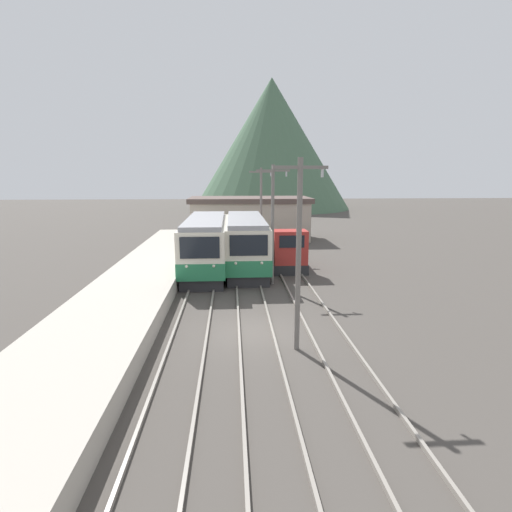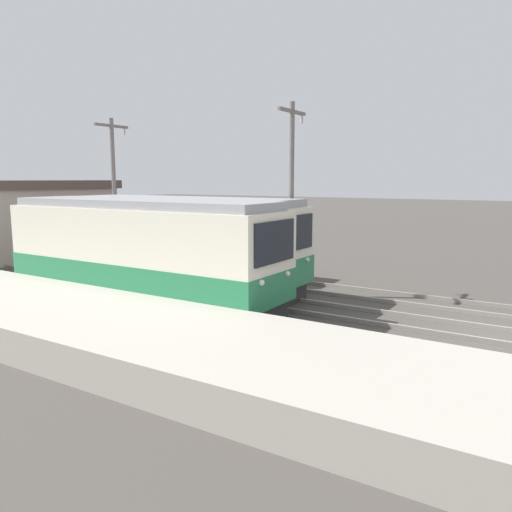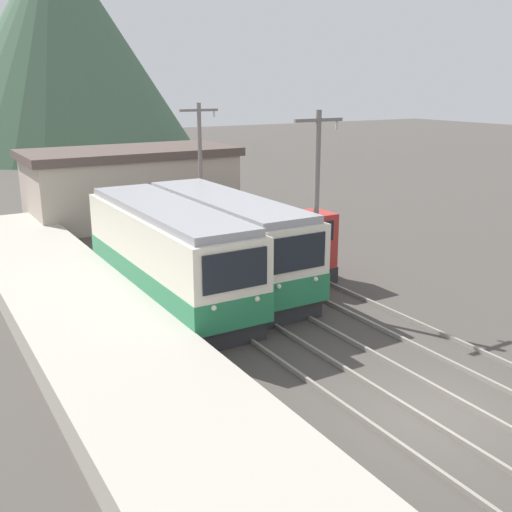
% 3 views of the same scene
% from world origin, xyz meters
% --- Properties ---
extents(ground_plane, '(200.00, 200.00, 0.00)m').
position_xyz_m(ground_plane, '(0.00, 0.00, 0.00)').
color(ground_plane, '#47423D').
extents(platform_left, '(4.50, 54.00, 0.92)m').
position_xyz_m(platform_left, '(-6.25, 0.00, 0.46)').
color(platform_left, '#ADA599').
rests_on(platform_left, ground).
extents(track_left, '(1.54, 60.00, 0.14)m').
position_xyz_m(track_left, '(-2.60, 0.00, 0.07)').
color(track_left, gray).
rests_on(track_left, ground).
extents(track_center, '(1.54, 60.00, 0.14)m').
position_xyz_m(track_center, '(0.20, 0.00, 0.07)').
color(track_center, gray).
rests_on(track_center, ground).
extents(commuter_train_left, '(2.84, 10.84, 3.79)m').
position_xyz_m(commuter_train_left, '(-2.60, 11.32, 1.76)').
color(commuter_train_left, '#28282B').
rests_on(commuter_train_left, ground).
extents(commuter_train_center, '(2.84, 10.52, 3.77)m').
position_xyz_m(commuter_train_center, '(0.20, 11.86, 1.75)').
color(commuter_train_center, '#28282B').
rests_on(commuter_train_center, ground).
extents(shunting_locomotive, '(2.40, 5.03, 3.00)m').
position_xyz_m(shunting_locomotive, '(3.20, 11.86, 1.21)').
color(shunting_locomotive, '#28282B').
rests_on(shunting_locomotive, ground).
extents(catenary_mast_mid, '(2.00, 0.20, 7.31)m').
position_xyz_m(catenary_mast_mid, '(1.71, 7.71, 3.98)').
color(catenary_mast_mid, slate).
rests_on(catenary_mast_mid, ground).
extents(catenary_mast_far, '(2.00, 0.20, 7.31)m').
position_xyz_m(catenary_mast_far, '(1.71, 17.27, 3.98)').
color(catenary_mast_far, slate).
rests_on(catenary_mast_far, ground).
extents(station_building, '(12.60, 6.30, 4.41)m').
position_xyz_m(station_building, '(1.15, 26.00, 2.23)').
color(station_building, '#AD9E8E').
rests_on(station_building, ground).
extents(mountain_backdrop, '(31.79, 31.79, 25.58)m').
position_xyz_m(mountain_backdrop, '(7.43, 66.92, 12.79)').
color(mountain_backdrop, '#47664C').
rests_on(mountain_backdrop, ground).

